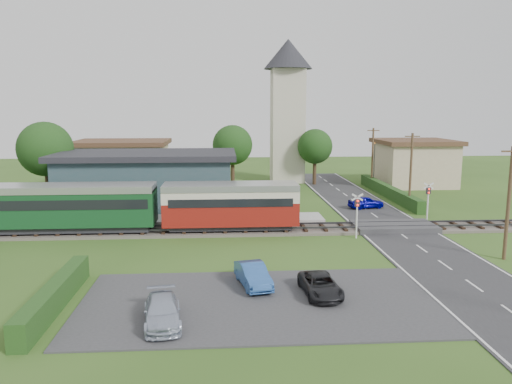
{
  "coord_description": "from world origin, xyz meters",
  "views": [
    {
      "loc": [
        -3.08,
        -34.67,
        9.25
      ],
      "look_at": [
        -0.53,
        4.0,
        2.71
      ],
      "focal_mm": 35.0,
      "sensor_mm": 36.0,
      "label": 1
    }
  ],
  "objects": [
    {
      "name": "ground",
      "position": [
        0.0,
        0.0,
        0.0
      ],
      "size": [
        120.0,
        120.0,
        0.0
      ],
      "primitive_type": "plane",
      "color": "#2D4C19"
    },
    {
      "name": "railway_track",
      "position": [
        0.0,
        2.0,
        0.11
      ],
      "size": [
        76.0,
        3.2,
        0.49
      ],
      "color": "#4C443D",
      "rests_on": "ground"
    },
    {
      "name": "road",
      "position": [
        10.0,
        0.0,
        0.03
      ],
      "size": [
        6.0,
        70.0,
        0.05
      ],
      "primitive_type": "cube",
      "color": "#28282B",
      "rests_on": "ground"
    },
    {
      "name": "car_park",
      "position": [
        -1.5,
        -12.0,
        0.04
      ],
      "size": [
        17.0,
        9.0,
        0.08
      ],
      "primitive_type": "cube",
      "color": "#333335",
      "rests_on": "ground"
    },
    {
      "name": "crossing_deck",
      "position": [
        10.0,
        2.0,
        0.23
      ],
      "size": [
        6.2,
        3.4,
        0.45
      ],
      "primitive_type": "cube",
      "color": "#333335",
      "rests_on": "ground"
    },
    {
      "name": "platform",
      "position": [
        -10.0,
        5.2,
        0.23
      ],
      "size": [
        30.0,
        3.0,
        0.45
      ],
      "primitive_type": "cube",
      "color": "gray",
      "rests_on": "ground"
    },
    {
      "name": "equipment_hut",
      "position": [
        -18.0,
        5.2,
        1.75
      ],
      "size": [
        2.3,
        2.3,
        2.55
      ],
      "color": "#BFB6A0",
      "rests_on": "platform"
    },
    {
      "name": "station_building",
      "position": [
        -10.0,
        10.99,
        2.69
      ],
      "size": [
        16.0,
        9.0,
        5.3
      ],
      "color": "#2A454A",
      "rests_on": "ground"
    },
    {
      "name": "train",
      "position": [
        -19.34,
        2.0,
        2.18
      ],
      "size": [
        43.2,
        2.9,
        3.4
      ],
      "color": "#232328",
      "rests_on": "ground"
    },
    {
      "name": "church_tower",
      "position": [
        5.0,
        28.0,
        10.23
      ],
      "size": [
        6.0,
        6.0,
        17.6
      ],
      "color": "#BFB6A0",
      "rests_on": "ground"
    },
    {
      "name": "house_west",
      "position": [
        -15.0,
        25.0,
        2.79
      ],
      "size": [
        10.8,
        8.8,
        5.5
      ],
      "color": "tan",
      "rests_on": "ground"
    },
    {
      "name": "house_east",
      "position": [
        20.0,
        24.0,
        2.8
      ],
      "size": [
        8.8,
        8.8,
        5.5
      ],
      "color": "tan",
      "rests_on": "ground"
    },
    {
      "name": "hedge_carpark",
      "position": [
        -11.0,
        -12.0,
        0.6
      ],
      "size": [
        0.8,
        9.0,
        1.2
      ],
      "primitive_type": "cube",
      "color": "#193814",
      "rests_on": "ground"
    },
    {
      "name": "hedge_roadside",
      "position": [
        14.2,
        16.0,
        0.6
      ],
      "size": [
        0.8,
        18.0,
        1.2
      ],
      "primitive_type": "cube",
      "color": "#193814",
      "rests_on": "ground"
    },
    {
      "name": "hedge_station",
      "position": [
        -10.0,
        15.5,
        0.65
      ],
      "size": [
        22.0,
        0.8,
        1.3
      ],
      "primitive_type": "cube",
      "color": "#193814",
      "rests_on": "ground"
    },
    {
      "name": "tree_a",
      "position": [
        -20.0,
        14.0,
        5.38
      ],
      "size": [
        5.2,
        5.2,
        8.0
      ],
      "color": "#332316",
      "rests_on": "ground"
    },
    {
      "name": "tree_b",
      "position": [
        -2.0,
        23.0,
        5.02
      ],
      "size": [
        4.6,
        4.6,
        7.34
      ],
      "color": "#332316",
      "rests_on": "ground"
    },
    {
      "name": "tree_c",
      "position": [
        8.0,
        25.0,
        4.65
      ],
      "size": [
        4.2,
        4.2,
        6.78
      ],
      "color": "#332316",
      "rests_on": "ground"
    },
    {
      "name": "utility_pole_b",
      "position": [
        14.2,
        -6.0,
        3.63
      ],
      "size": [
        1.4,
        0.22,
        7.0
      ],
      "color": "#473321",
      "rests_on": "ground"
    },
    {
      "name": "utility_pole_c",
      "position": [
        14.2,
        10.0,
        3.63
      ],
      "size": [
        1.4,
        0.22,
        7.0
      ],
      "color": "#473321",
      "rests_on": "ground"
    },
    {
      "name": "utility_pole_d",
      "position": [
        14.2,
        22.0,
        3.63
      ],
      "size": [
        1.4,
        0.22,
        7.0
      ],
      "color": "#473321",
      "rests_on": "ground"
    },
    {
      "name": "crossing_signal_near",
      "position": [
        6.4,
        -0.41,
        2.14
      ],
      "size": [
        0.84,
        0.28,
        3.28
      ],
      "color": "silver",
      "rests_on": "ground"
    },
    {
      "name": "crossing_signal_far",
      "position": [
        13.6,
        4.39,
        2.14
      ],
      "size": [
        0.84,
        0.28,
        3.28
      ],
      "color": "silver",
      "rests_on": "ground"
    },
    {
      "name": "streetlamp_west",
      "position": [
        -22.0,
        20.0,
        3.04
      ],
      "size": [
        0.3,
        0.3,
        5.15
      ],
      "color": "#3F3F47",
      "rests_on": "ground"
    },
    {
      "name": "streetlamp_east",
      "position": [
        16.0,
        27.0,
        3.04
      ],
      "size": [
        0.3,
        0.3,
        5.15
      ],
      "color": "#3F3F47",
      "rests_on": "ground"
    },
    {
      "name": "car_on_road",
      "position": [
        10.11,
        10.07,
        0.61
      ],
      "size": [
        3.5,
        1.96,
        1.12
      ],
      "primitive_type": "imported",
      "rotation": [
        0.0,
        0.0,
        1.77
      ],
      "color": "#030189",
      "rests_on": "road"
    },
    {
      "name": "car_park_blue",
      "position": [
        -1.6,
        -9.82,
        0.67
      ],
      "size": [
        1.97,
        3.78,
        1.18
      ],
      "primitive_type": "imported",
      "rotation": [
        0.0,
        0.0,
        0.21
      ],
      "color": "#2A559A",
      "rests_on": "car_park"
    },
    {
      "name": "car_park_silver",
      "position": [
        -5.77,
        -14.2,
        0.63
      ],
      "size": [
        2.04,
        3.95,
        1.1
      ],
      "primitive_type": "imported",
      "rotation": [
        0.0,
        0.0,
        0.14
      ],
      "color": "#A7B0C3",
      "rests_on": "car_park"
    },
    {
      "name": "car_park_dark",
      "position": [
        1.66,
        -11.33,
        0.58
      ],
      "size": [
        1.92,
        3.72,
        1.0
      ],
      "primitive_type": "imported",
      "rotation": [
        0.0,
        0.0,
        0.07
      ],
      "color": "black",
      "rests_on": "car_park"
    },
    {
      "name": "pedestrian_near",
      "position": [
        -1.82,
        4.64,
        1.21
      ],
      "size": [
        0.63,
        0.5,
        1.52
      ],
      "primitive_type": "imported",
      "rotation": [
        0.0,
        0.0,
        2.88
      ],
      "color": "gray",
      "rests_on": "platform"
    },
    {
      "name": "pedestrian_far",
      "position": [
        -15.26,
        4.73,
        1.37
      ],
      "size": [
        0.71,
        0.91,
        1.85
      ],
      "primitive_type": "imported",
      "rotation": [
        0.0,
        0.0,
        1.55
      ],
      "color": "gray",
      "rests_on": "platform"
    }
  ]
}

